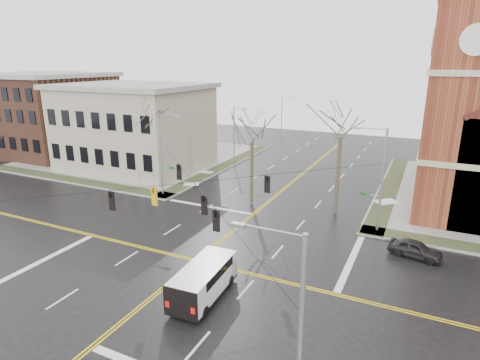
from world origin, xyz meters
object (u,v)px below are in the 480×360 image
at_px(streetlight_north_b, 282,116).
at_px(cargo_van, 205,278).
at_px(parked_car_a, 415,249).
at_px(tree_nw_far, 148,122).
at_px(tree_ne, 341,132).
at_px(streetlight_north_a, 235,133).
at_px(signal_pole_se, 295,342).
at_px(tree_nw_near, 252,138).
at_px(signal_pole_nw, 162,152).
at_px(signal_pole_ne, 380,177).

height_order(streetlight_north_b, cargo_van, streetlight_north_b).
bearing_deg(streetlight_north_b, parked_car_a, -57.69).
bearing_deg(tree_nw_far, tree_ne, 2.20).
distance_m(cargo_van, tree_ne, 19.71).
xyz_separation_m(streetlight_north_a, parked_car_a, (25.41, -20.19, -3.80)).
xyz_separation_m(parked_car_a, tree_ne, (-7.58, 6.45, 7.46)).
bearing_deg(signal_pole_se, tree_ne, 99.14).
height_order(streetlight_north_b, tree_nw_near, tree_nw_near).
height_order(signal_pole_nw, streetlight_north_b, signal_pole_nw).
height_order(streetlight_north_b, parked_car_a, streetlight_north_b).
xyz_separation_m(signal_pole_ne, parked_car_a, (3.44, -3.69, -4.29)).
distance_m(signal_pole_se, parked_car_a, 20.08).
bearing_deg(signal_pole_se, tree_nw_near, 117.22).
bearing_deg(parked_car_a, signal_pole_se, -178.83).
bearing_deg(signal_pole_se, tree_nw_far, 135.93).
bearing_deg(tree_nw_near, signal_pole_nw, -170.31).
relative_size(parked_car_a, tree_ne, 0.35).
bearing_deg(cargo_van, tree_nw_near, 101.10).
relative_size(signal_pole_se, tree_nw_near, 0.93).
bearing_deg(cargo_van, parked_car_a, 41.08).
distance_m(signal_pole_se, cargo_van, 11.98).
distance_m(streetlight_north_a, tree_ne, 22.80).
xyz_separation_m(streetlight_north_b, cargo_van, (13.62, -51.73, -3.18)).
height_order(streetlight_north_a, tree_nw_near, tree_nw_near).
height_order(streetlight_north_a, cargo_van, streetlight_north_a).
distance_m(parked_car_a, tree_nw_far, 30.55).
bearing_deg(streetlight_north_b, signal_pole_ne, -58.95).
xyz_separation_m(signal_pole_ne, signal_pole_nw, (-22.64, 0.00, 0.00)).
bearing_deg(tree_nw_near, parked_car_a, -18.45).
relative_size(streetlight_north_a, streetlight_north_b, 1.00).
height_order(signal_pole_ne, signal_pole_nw, same).
bearing_deg(tree_nw_far, parked_car_a, -10.90).
xyz_separation_m(signal_pole_nw, cargo_van, (14.29, -15.23, -3.66)).
xyz_separation_m(streetlight_north_b, tree_nw_near, (9.27, -34.80, 2.56)).
relative_size(signal_pole_ne, signal_pole_se, 1.00).
relative_size(signal_pole_se, tree_ne, 0.80).
bearing_deg(signal_pole_ne, signal_pole_nw, 180.00).
bearing_deg(signal_pole_se, signal_pole_nw, 134.55).
height_order(signal_pole_ne, tree_nw_near, tree_nw_near).
bearing_deg(streetlight_north_a, tree_nw_far, -104.56).
distance_m(parked_car_a, tree_ne, 12.44).
height_order(signal_pole_nw, parked_car_a, signal_pole_nw).
distance_m(signal_pole_se, streetlight_north_a, 45.20).
bearing_deg(signal_pole_nw, tree_nw_near, 9.69).
height_order(streetlight_north_a, streetlight_north_b, same).
distance_m(streetlight_north_a, tree_nw_far, 15.39).
bearing_deg(tree_nw_near, streetlight_north_a, 122.05).
bearing_deg(cargo_van, signal_pole_nw, 129.85).
relative_size(parked_car_a, tree_nw_far, 0.37).
relative_size(signal_pole_se, streetlight_north_b, 1.12).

